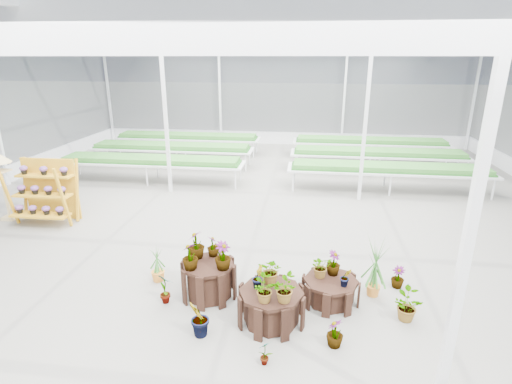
# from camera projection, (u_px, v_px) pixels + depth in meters

# --- Properties ---
(ground_plane) EXTENTS (24.00, 24.00, 0.00)m
(ground_plane) POSITION_uv_depth(u_px,v_px,m) (241.00, 254.00, 8.91)
(ground_plane) COLOR gray
(ground_plane) RESTS_ON ground
(greenhouse_shell) EXTENTS (18.00, 24.00, 4.50)m
(greenhouse_shell) POSITION_uv_depth(u_px,v_px,m) (240.00, 156.00, 8.19)
(greenhouse_shell) COLOR white
(greenhouse_shell) RESTS_ON ground
(steel_frame) EXTENTS (18.00, 24.00, 4.50)m
(steel_frame) POSITION_uv_depth(u_px,v_px,m) (240.00, 156.00, 8.19)
(steel_frame) COLOR silver
(steel_frame) RESTS_ON ground
(nursery_benches) EXTENTS (16.00, 7.00, 0.84)m
(nursery_benches) POSITION_uv_depth(u_px,v_px,m) (272.00, 158.00, 15.53)
(nursery_benches) COLOR silver
(nursery_benches) RESTS_ON ground
(plinth_tall) EXTENTS (1.03, 1.03, 0.67)m
(plinth_tall) POSITION_uv_depth(u_px,v_px,m) (209.00, 280.00, 7.28)
(plinth_tall) COLOR black
(plinth_tall) RESTS_ON ground
(plinth_mid) EXTENTS (1.35, 1.35, 0.58)m
(plinth_mid) POSITION_uv_depth(u_px,v_px,m) (271.00, 306.00, 6.58)
(plinth_mid) COLOR black
(plinth_mid) RESTS_ON ground
(plinth_low) EXTENTS (1.15, 1.15, 0.45)m
(plinth_low) POSITION_uv_depth(u_px,v_px,m) (330.00, 291.00, 7.14)
(plinth_low) COLOR black
(plinth_low) RESTS_ON ground
(shelf_rack) EXTENTS (1.59, 0.85, 1.67)m
(shelf_rack) POSITION_uv_depth(u_px,v_px,m) (43.00, 193.00, 10.34)
(shelf_rack) COLOR #C18919
(shelf_rack) RESTS_ON ground
(bird_table) EXTENTS (0.49, 0.49, 1.86)m
(bird_table) POSITION_uv_depth(u_px,v_px,m) (4.00, 186.00, 10.55)
(bird_table) COLOR tan
(bird_table) RESTS_ON ground
(nursery_plants) EXTENTS (5.03, 2.84, 1.26)m
(nursery_plants) POSITION_uv_depth(u_px,v_px,m) (273.00, 274.00, 7.03)
(nursery_plants) COLOR #33702A
(nursery_plants) RESTS_ON ground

